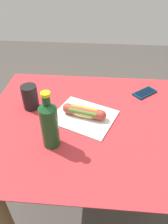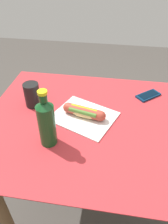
# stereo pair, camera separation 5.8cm
# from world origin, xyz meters

# --- Properties ---
(ground_plane) EXTENTS (6.00, 6.00, 0.00)m
(ground_plane) POSITION_xyz_m (0.00, 0.00, 0.00)
(ground_plane) COLOR #47423D
(ground_plane) RESTS_ON ground
(dining_table) EXTENTS (1.05, 0.83, 0.78)m
(dining_table) POSITION_xyz_m (0.00, 0.00, 0.63)
(dining_table) COLOR brown
(dining_table) RESTS_ON ground
(paper_wrapper) EXTENTS (0.34, 0.31, 0.01)m
(paper_wrapper) POSITION_xyz_m (0.06, -0.03, 0.79)
(paper_wrapper) COLOR silver
(paper_wrapper) RESTS_ON dining_table
(hot_dog) EXTENTS (0.21, 0.09, 0.05)m
(hot_dog) POSITION_xyz_m (0.06, -0.03, 0.81)
(hot_dog) COLOR #E5BC75
(hot_dog) RESTS_ON paper_wrapper
(cell_phone) EXTENTS (0.14, 0.13, 0.01)m
(cell_phone) POSITION_xyz_m (-0.26, -0.25, 0.79)
(cell_phone) COLOR #0A2D4C
(cell_phone) RESTS_ON dining_table
(soda_bottle) EXTENTS (0.07, 0.07, 0.25)m
(soda_bottle) POSITION_xyz_m (0.18, 0.15, 0.89)
(soda_bottle) COLOR #14471E
(soda_bottle) RESTS_ON dining_table
(drinking_cup) EXTENTS (0.08, 0.08, 0.12)m
(drinking_cup) POSITION_xyz_m (0.32, -0.08, 0.84)
(drinking_cup) COLOR black
(drinking_cup) RESTS_ON dining_table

